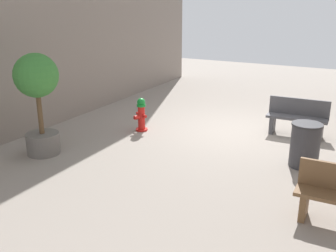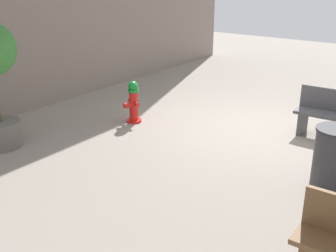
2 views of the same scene
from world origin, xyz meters
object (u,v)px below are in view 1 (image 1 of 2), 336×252
(fire_hydrant, at_px, (141,114))
(bench_near, at_px, (297,117))
(trash_bin, at_px, (305,145))
(planter_tree, at_px, (38,92))

(fire_hydrant, xyz_separation_m, bench_near, (-3.75, -1.57, 0.04))
(trash_bin, bearing_deg, fire_hydrant, -5.48)
(fire_hydrant, height_order, trash_bin, trash_bin)
(bench_near, bearing_deg, trash_bin, 104.60)
(bench_near, bearing_deg, planter_tree, 39.61)
(bench_near, distance_m, trash_bin, 2.05)
(planter_tree, bearing_deg, fire_hydrant, -114.45)
(planter_tree, xyz_separation_m, trash_bin, (-5.38, -2.04, -0.97))
(planter_tree, relative_size, trash_bin, 2.43)
(bench_near, bearing_deg, fire_hydrant, 22.77)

